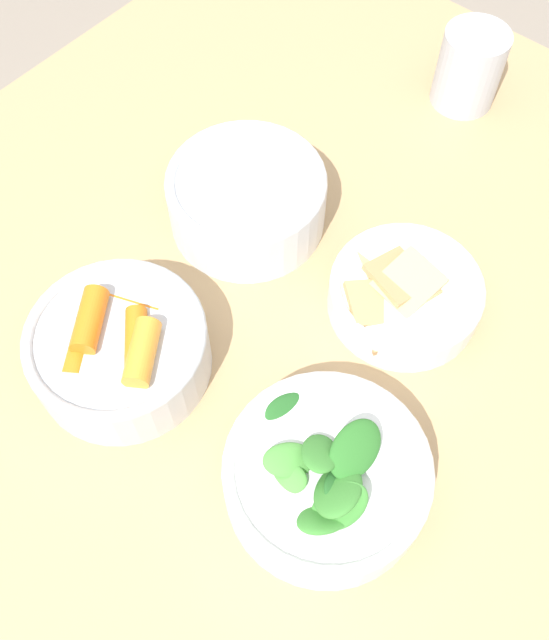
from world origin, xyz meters
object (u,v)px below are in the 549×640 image
bowl_carrots (119,347)px  bowl_beans_hotdog (247,201)px  bowl_greens (326,475)px  bowl_cookies (404,293)px  cup (469,68)px

bowl_carrots → bowl_beans_hotdog: size_ratio=1.01×
bowl_greens → bowl_beans_hotdog: (0.16, 0.22, 0.00)m
bowl_beans_hotdog → bowl_cookies: size_ratio=1.09×
bowl_carrots → cup: bearing=-5.7°
bowl_cookies → cup: size_ratio=1.64×
bowl_greens → cup: bearing=19.2°
bowl_cookies → bowl_beans_hotdog: bearing=95.1°
bowl_cookies → bowl_greens: bearing=-164.2°
bowl_carrots → bowl_greens: (0.03, -0.20, -0.00)m
bowl_carrots → bowl_cookies: (0.20, -0.15, -0.01)m
bowl_carrots → cup: size_ratio=1.80×
bowl_cookies → cup: (0.26, 0.10, 0.02)m
bowl_carrots → bowl_greens: 0.20m
bowl_carrots → bowl_beans_hotdog: bearing=6.9°
bowl_greens → cup: (0.44, 0.15, 0.01)m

